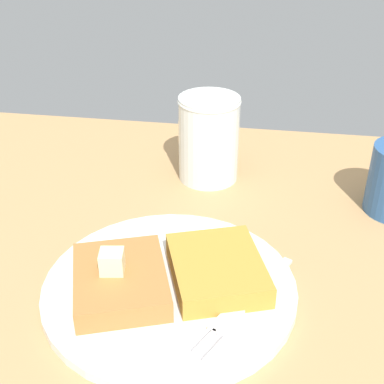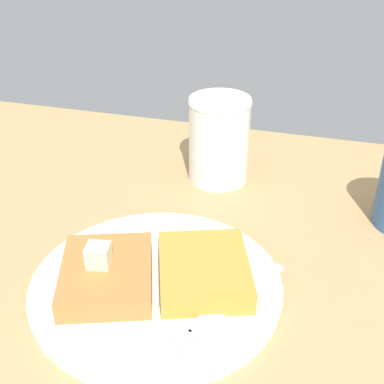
{
  "view_description": "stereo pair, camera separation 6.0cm",
  "coord_description": "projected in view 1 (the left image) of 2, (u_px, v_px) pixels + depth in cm",
  "views": [
    {
      "loc": [
        14.61,
        -31.94,
        37.45
      ],
      "look_at": [
        6.61,
        18.73,
        6.68
      ],
      "focal_mm": 50.0,
      "sensor_mm": 36.0,
      "label": 1
    },
    {
      "loc": [
        20.45,
        -30.66,
        37.45
      ],
      "look_at": [
        6.61,
        18.73,
        6.68
      ],
      "focal_mm": 50.0,
      "sensor_mm": 36.0,
      "label": 2
    }
  ],
  "objects": [
    {
      "name": "table_surface",
      "position": [
        86.0,
        346.0,
        0.48
      ],
      "size": [
        94.36,
        94.36,
        2.18
      ],
      "primitive_type": "cube",
      "color": "tan",
      "rests_on": "ground"
    },
    {
      "name": "plate",
      "position": [
        170.0,
        288.0,
        0.52
      ],
      "size": [
        24.59,
        24.59,
        1.03
      ],
      "color": "silver",
      "rests_on": "table_surface"
    },
    {
      "name": "toast_slice_left",
      "position": [
        120.0,
        281.0,
        0.5
      ],
      "size": [
        11.54,
        12.65,
        2.29
      ],
      "primitive_type": "cube",
      "rotation": [
        0.0,
        0.0,
        0.34
      ],
      "color": "#A86C36",
      "rests_on": "plate"
    },
    {
      "name": "toast_slice_middle",
      "position": [
        217.0,
        269.0,
        0.52
      ],
      "size": [
        11.54,
        12.65,
        2.29
      ],
      "primitive_type": "cube",
      "rotation": [
        0.0,
        0.0,
        0.34
      ],
      "color": "#B48531",
      "rests_on": "plate"
    },
    {
      "name": "butter_pat_primary",
      "position": [
        112.0,
        262.0,
        0.49
      ],
      "size": [
        2.47,
        2.29,
        2.19
      ],
      "primitive_type": "cube",
      "rotation": [
        0.0,
        0.0,
        0.15
      ],
      "color": "beige",
      "rests_on": "toast_slice_left"
    },
    {
      "name": "fork",
      "position": [
        241.0,
        310.0,
        0.48
      ],
      "size": [
        8.77,
        14.81,
        0.36
      ],
      "color": "silver",
      "rests_on": "plate"
    },
    {
      "name": "syrup_jar",
      "position": [
        209.0,
        142.0,
        0.69
      ],
      "size": [
        8.02,
        8.02,
        11.24
      ],
      "color": "#37120B",
      "rests_on": "table_surface"
    }
  ]
}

